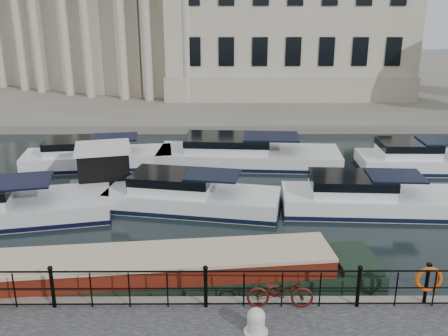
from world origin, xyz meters
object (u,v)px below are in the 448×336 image
at_px(bicycle, 280,292).
at_px(narrowboat, 125,281).
at_px(mooring_bollard, 256,321).
at_px(life_ring_post, 428,280).
at_px(harbour_hut, 104,171).

distance_m(bicycle, narrowboat, 4.74).
bearing_deg(mooring_bollard, life_ring_post, 14.40).
distance_m(mooring_bollard, harbour_hut, 12.64).
bearing_deg(harbour_hut, mooring_bollard, -73.97).
bearing_deg(bicycle, narrowboat, 70.51).
relative_size(life_ring_post, narrowboat, 0.08).
distance_m(bicycle, harbour_hut, 12.10).
relative_size(life_ring_post, harbour_hut, 0.31).
bearing_deg(harbour_hut, life_ring_post, -55.62).
distance_m(life_ring_post, harbour_hut, 14.58).
relative_size(mooring_bollard, life_ring_post, 0.57).
height_order(life_ring_post, narrowboat, life_ring_post).
relative_size(mooring_bollard, harbour_hut, 0.18).
distance_m(mooring_bollard, narrowboat, 4.60).
relative_size(bicycle, life_ring_post, 1.48).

